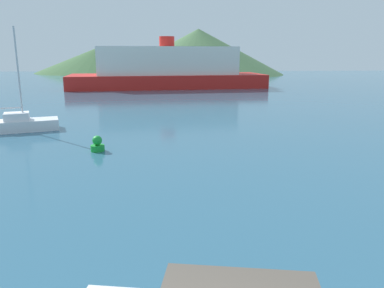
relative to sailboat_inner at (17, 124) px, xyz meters
name	(u,v)px	position (x,y,z in m)	size (l,w,h in m)	color
sailboat_inner	(17,124)	(0.00, 0.00, 0.00)	(5.86, 3.56, 7.27)	silver
ferry_distant	(167,70)	(10.38, 35.53, 2.39)	(32.42, 13.31, 8.15)	red
buoy_marker	(97,145)	(6.85, -6.11, -0.14)	(0.79, 0.79, 0.90)	green
hill_west	(99,60)	(-10.46, 88.19, 3.15)	(36.93, 36.93, 7.33)	#3D6038
hill_central	(198,52)	(18.44, 78.35, 5.52)	(46.35, 46.35, 12.07)	#476B42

